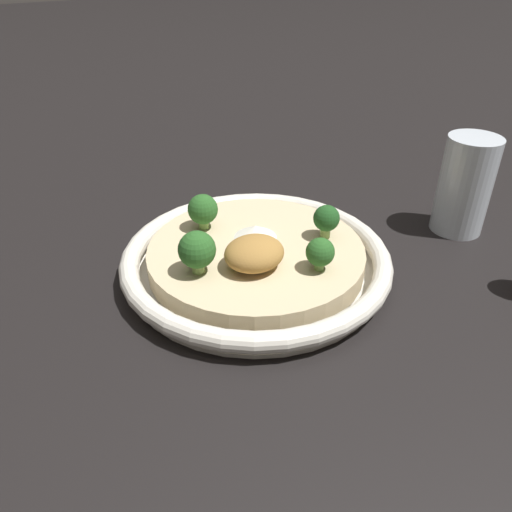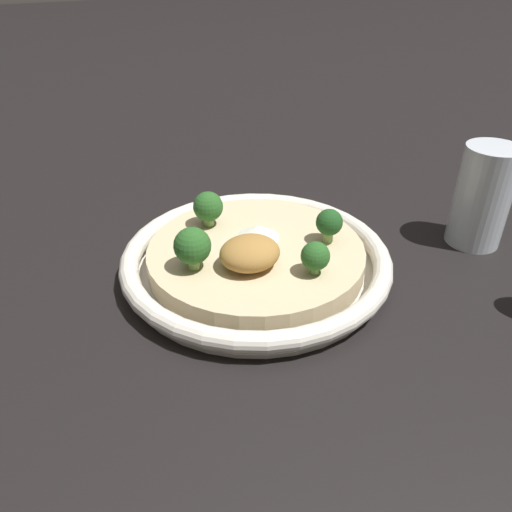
% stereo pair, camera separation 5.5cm
% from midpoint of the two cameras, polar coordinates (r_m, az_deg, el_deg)
% --- Properties ---
extents(ground_plane, '(6.00, 6.00, 0.00)m').
position_cam_midpoint_polar(ground_plane, '(0.56, -2.80, -1.93)').
color(ground_plane, black).
extents(risotto_bowl, '(0.30, 0.30, 0.03)m').
position_cam_midpoint_polar(risotto_bowl, '(0.55, -2.85, -0.42)').
color(risotto_bowl, silver).
rests_on(risotto_bowl, ground_plane).
extents(cheese_sprinkle, '(0.05, 0.05, 0.01)m').
position_cam_midpoint_polar(cheese_sprinkle, '(0.56, -2.90, 2.74)').
color(cheese_sprinkle, white).
rests_on(cheese_sprinkle, risotto_bowl).
extents(crispy_onion_garnish, '(0.06, 0.06, 0.03)m').
position_cam_midpoint_polar(crispy_onion_garnish, '(0.50, -3.33, 0.22)').
color(crispy_onion_garnish, '#A37538').
rests_on(crispy_onion_garnish, risotto_bowl).
extents(broccoli_back, '(0.03, 0.03, 0.04)m').
position_cam_midpoint_polar(broccoli_back, '(0.50, 4.22, 0.29)').
color(broccoli_back, '#668E47').
rests_on(broccoli_back, risotto_bowl).
extents(broccoli_back_right, '(0.04, 0.04, 0.05)m').
position_cam_midpoint_polar(broccoli_back_right, '(0.50, -9.93, 0.54)').
color(broccoli_back_right, '#84A856').
rests_on(broccoli_back_right, risotto_bowl).
extents(broccoli_back_left, '(0.03, 0.03, 0.04)m').
position_cam_midpoint_polar(broccoli_back_left, '(0.55, 5.24, 4.13)').
color(broccoli_back_left, '#84A856').
rests_on(broccoli_back_left, risotto_bowl).
extents(broccoli_front_right, '(0.03, 0.03, 0.04)m').
position_cam_midpoint_polar(broccoli_front_right, '(0.58, -8.84, 5.15)').
color(broccoli_front_right, '#759E4C').
rests_on(broccoli_front_right, risotto_bowl).
extents(drinking_glass, '(0.06, 0.06, 0.12)m').
position_cam_midpoint_polar(drinking_glass, '(0.66, 20.59, 7.50)').
color(drinking_glass, silver).
rests_on(drinking_glass, ground_plane).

